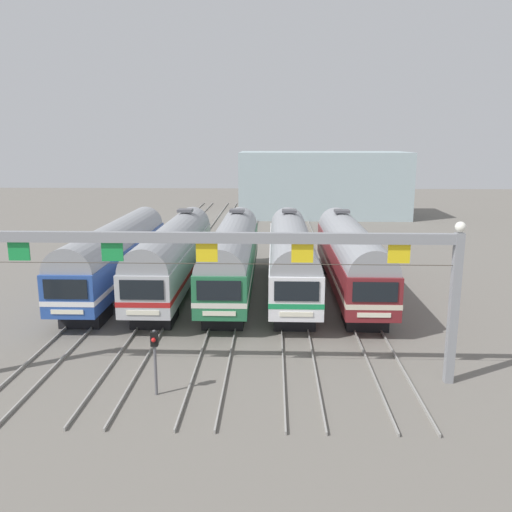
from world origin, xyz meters
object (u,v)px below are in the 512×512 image
object	(u,v)px
catenary_gantry	(207,262)
commuter_train_stainless	(174,253)
yard_signal_mast	(155,350)
commuter_train_white	(291,254)
commuter_train_maroon	(350,255)
commuter_train_green	(232,254)
commuter_train_blue	(116,253)

from	to	relation	value
catenary_gantry	commuter_train_stainless	bearing A→B (deg)	106.32
catenary_gantry	yard_signal_mast	size ratio (longest dim) A/B	7.60
commuter_train_white	commuter_train_maroon	bearing A→B (deg)	0.00
commuter_train_green	yard_signal_mast	xyz separation A→B (m)	(-1.98, -15.08, -0.75)
commuter_train_blue	commuter_train_stainless	bearing A→B (deg)	0.06
commuter_train_maroon	yard_signal_mast	world-z (taller)	commuter_train_maroon
commuter_train_maroon	commuter_train_white	bearing A→B (deg)	180.00
commuter_train_green	commuter_train_stainless	bearing A→B (deg)	180.00
commuter_train_stainless	catenary_gantry	xyz separation A→B (m)	(3.95, -13.50, 2.54)
commuter_train_maroon	yard_signal_mast	distance (m)	18.04
commuter_train_white	yard_signal_mast	distance (m)	16.22
catenary_gantry	yard_signal_mast	distance (m)	4.15
yard_signal_mast	commuter_train_green	bearing A→B (deg)	82.54
commuter_train_blue	commuter_train_maroon	world-z (taller)	commuter_train_maroon
commuter_train_green	commuter_train_white	size ratio (longest dim) A/B	1.00
yard_signal_mast	catenary_gantry	bearing A→B (deg)	38.67
commuter_train_green	commuter_train_white	distance (m)	3.95
commuter_train_green	catenary_gantry	world-z (taller)	catenary_gantry
commuter_train_white	catenary_gantry	xyz separation A→B (m)	(-3.95, -13.50, 2.54)
commuter_train_blue	commuter_train_stainless	distance (m)	3.95
commuter_train_maroon	yard_signal_mast	xyz separation A→B (m)	(-9.88, -15.08, -0.75)
commuter_train_stainless	commuter_train_white	bearing A→B (deg)	0.00
commuter_train_green	yard_signal_mast	world-z (taller)	commuter_train_green
commuter_train_white	yard_signal_mast	world-z (taller)	commuter_train_white
commuter_train_green	catenary_gantry	distance (m)	13.74
commuter_train_white	yard_signal_mast	size ratio (longest dim) A/B	6.52
commuter_train_stainless	yard_signal_mast	xyz separation A→B (m)	(1.98, -15.08, -0.75)
catenary_gantry	yard_signal_mast	bearing A→B (deg)	-141.33
commuter_train_stainless	commuter_train_maroon	bearing A→B (deg)	0.00
commuter_train_stainless	commuter_train_maroon	xyz separation A→B (m)	(11.86, 0.00, 0.00)
commuter_train_blue	commuter_train_white	distance (m)	11.86
commuter_train_stainless	commuter_train_green	size ratio (longest dim) A/B	1.00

